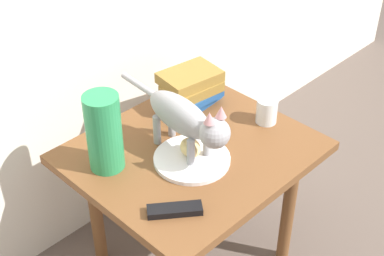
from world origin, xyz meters
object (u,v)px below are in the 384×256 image
book_stack (190,89)px  candle_jar (267,112)px  bread_roll (190,148)px  side_table (192,166)px  plate (192,159)px  green_vase (104,133)px  cat (186,119)px  tv_remote (175,210)px

book_stack → candle_jar: size_ratio=2.56×
bread_roll → book_stack: (0.21, 0.21, 0.02)m
side_table → book_stack: bearing=45.9°
side_table → candle_jar: (0.28, -0.07, 0.11)m
plate → candle_jar: size_ratio=2.75×
side_table → bread_roll: 0.12m
book_stack → plate: bearing=-134.4°
bread_roll → green_vase: 0.26m
cat → green_vase: (-0.20, 0.13, -0.01)m
candle_jar → cat: bearing=168.2°
cat → candle_jar: bearing=-11.8°
candle_jar → tv_remote: candle_jar is taller
cat → side_table: bearing=11.3°
bread_roll → side_table: bearing=38.6°
book_stack → tv_remote: bearing=-139.8°
bread_roll → green_vase: green_vase is taller
side_table → green_vase: 0.33m
green_vase → candle_jar: 0.56m
candle_jar → tv_remote: (-0.51, -0.09, -0.03)m
side_table → cat: bearing=-168.7°
book_stack → green_vase: (-0.41, -0.06, 0.06)m
green_vase → plate: bearing=-40.3°
cat → tv_remote: (-0.20, -0.16, -0.12)m
side_table → candle_jar: bearing=-14.2°
side_table → plate: bearing=-135.6°
green_vase → cat: bearing=-32.2°
side_table → plate: plate is taller
bread_roll → green_vase: bearing=143.1°
green_vase → candle_jar: size_ratio=2.89×
bread_roll → plate: bearing=-118.5°
cat → book_stack: size_ratio=2.20×
candle_jar → plate: bearing=174.8°
bread_roll → tv_remote: size_ratio=0.53×
plate → bread_roll: 0.04m
book_stack → tv_remote: size_ratio=1.45×
side_table → candle_jar: size_ratio=8.33×
bread_roll → book_stack: 0.30m
bread_roll → tv_remote: bearing=-145.4°
side_table → tv_remote: bearing=-144.7°
plate → bread_roll: bearing=61.5°
plate → side_table: bearing=44.4°
candle_jar → tv_remote: size_ratio=0.57×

